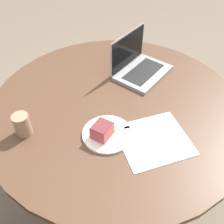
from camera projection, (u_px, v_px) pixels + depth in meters
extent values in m
plane|color=#6B5B4C|center=(115.00, 186.00, 1.80)|extent=(12.00, 12.00, 0.00)
cylinder|color=#4C3323|center=(115.00, 185.00, 1.79)|extent=(0.51, 0.51, 0.02)
cylinder|color=#4C3323|center=(115.00, 152.00, 1.54)|extent=(0.12, 0.12, 0.72)
cylinder|color=#4C3323|center=(116.00, 106.00, 1.28)|extent=(1.23, 1.23, 0.03)
cube|color=white|center=(154.00, 140.00, 1.10)|extent=(0.30, 0.27, 0.00)
cylinder|color=silver|center=(107.00, 134.00, 1.12)|extent=(0.22, 0.22, 0.01)
cube|color=#B74C51|center=(102.00, 131.00, 1.09)|extent=(0.11, 0.11, 0.06)
cube|color=maroon|center=(102.00, 126.00, 1.07)|extent=(0.10, 0.10, 0.00)
cube|color=silver|center=(111.00, 131.00, 1.12)|extent=(0.17, 0.02, 0.00)
cube|color=silver|center=(127.00, 128.00, 1.13)|extent=(0.03, 0.03, 0.00)
cylinder|color=#997556|center=(22.00, 125.00, 1.10)|extent=(0.07, 0.07, 0.10)
cube|color=gray|center=(143.00, 73.00, 1.43)|extent=(0.36, 0.35, 0.02)
cube|color=black|center=(143.00, 71.00, 1.43)|extent=(0.27, 0.24, 0.00)
cube|color=gray|center=(128.00, 49.00, 1.41)|extent=(0.24, 0.18, 0.19)
cube|color=black|center=(128.00, 50.00, 1.40)|extent=(0.23, 0.17, 0.18)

